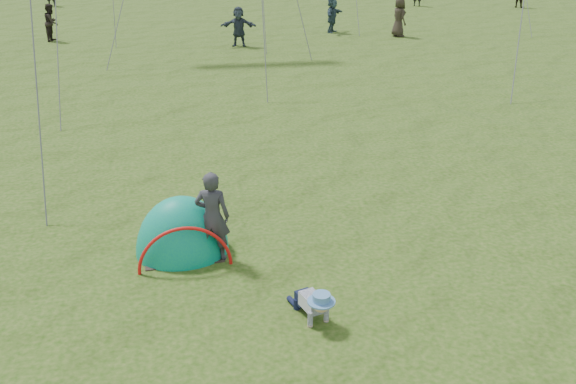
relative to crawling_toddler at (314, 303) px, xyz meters
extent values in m
plane|color=#183B08|center=(-0.88, -0.49, -0.29)|extent=(140.00, 140.00, 0.00)
ellipsoid|color=#086A75|center=(-1.94, 2.38, -0.29)|extent=(1.76, 1.48, 2.15)
imported|color=#2E2E34|center=(-1.39, 2.07, 0.54)|extent=(0.68, 0.53, 1.65)
imported|color=black|center=(-7.66, 23.18, 0.54)|extent=(0.76, 0.91, 1.66)
imported|color=#2A231B|center=(8.32, 21.76, 0.61)|extent=(0.75, 0.98, 1.79)
imported|color=#29313F|center=(0.66, 20.65, 0.56)|extent=(1.64, 0.78, 1.70)
imported|color=#2A3D4A|center=(5.45, 23.29, 0.55)|extent=(1.29, 1.58, 1.69)
camera|label=1|loc=(-1.64, -7.91, 5.45)|focal=40.00mm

